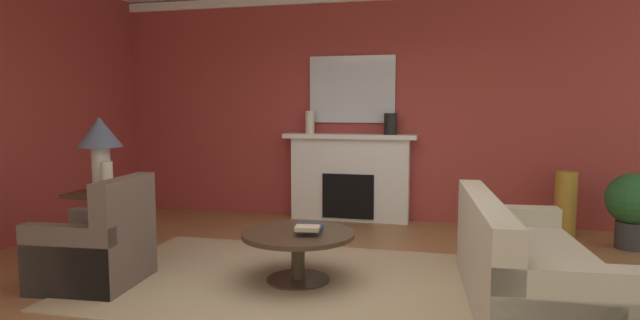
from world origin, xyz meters
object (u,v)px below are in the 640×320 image
object	(u,v)px
armchair_near_window	(97,250)
vase_mantel_right	(391,124)
mantel_mirror	(352,89)
potted_plant	(633,204)
sofa	(524,270)
vase_tall_corner	(565,204)
table_lamp	(100,139)
vase_on_side_table	(107,178)
fireplace	(350,180)
coffee_table	(298,245)
vase_mantel_left	(310,122)
side_table	(103,221)

from	to	relation	value
armchair_near_window	vase_mantel_right	size ratio (longest dim) A/B	3.37
mantel_mirror	potted_plant	size ratio (longest dim) A/B	1.42
sofa	vase_tall_corner	distance (m)	2.61
table_lamp	vase_on_side_table	bearing A→B (deg)	-38.66
armchair_near_window	table_lamp	distance (m)	1.23
table_lamp	vase_mantel_right	size ratio (longest dim) A/B	2.66
mantel_mirror	sofa	bearing A→B (deg)	-56.90
fireplace	table_lamp	size ratio (longest dim) A/B	2.40
coffee_table	table_lamp	xyz separation A→B (m)	(-2.11, 0.18, 0.89)
table_lamp	armchair_near_window	bearing A→B (deg)	-57.60
table_lamp	vase_mantel_right	world-z (taller)	vase_mantel_right
mantel_mirror	vase_on_side_table	size ratio (longest dim) A/B	3.69
vase_mantel_left	vase_mantel_right	bearing A→B (deg)	0.00
table_lamp	vase_on_side_table	world-z (taller)	table_lamp
table_lamp	vase_tall_corner	world-z (taller)	table_lamp
sofa	coffee_table	xyz separation A→B (m)	(-1.86, 0.17, 0.04)
fireplace	potted_plant	bearing A→B (deg)	-11.81
vase_mantel_left	vase_mantel_right	distance (m)	1.10
sofa	side_table	bearing A→B (deg)	174.97
armchair_near_window	side_table	size ratio (longest dim) A/B	1.36
sofa	vase_mantel_right	xyz separation A→B (m)	(-1.35, 2.74, 1.03)
armchair_near_window	vase_on_side_table	world-z (taller)	vase_on_side_table
fireplace	vase_tall_corner	xyz separation A→B (m)	(2.67, -0.30, -0.17)
armchair_near_window	mantel_mirror	bearing A→B (deg)	63.28
vase_on_side_table	table_lamp	bearing A→B (deg)	141.34
side_table	vase_tall_corner	size ratio (longest dim) A/B	0.89
mantel_mirror	vase_mantel_left	world-z (taller)	mantel_mirror
fireplace	coffee_table	size ratio (longest dim) A/B	1.80
armchair_near_window	potted_plant	bearing A→B (deg)	26.52
armchair_near_window	coffee_table	distance (m)	1.75
armchair_near_window	table_lamp	bearing A→B (deg)	122.40
table_lamp	sofa	bearing A→B (deg)	-5.03
potted_plant	table_lamp	bearing A→B (deg)	-161.75
fireplace	vase_mantel_right	size ratio (longest dim) A/B	6.38
sofa	table_lamp	world-z (taller)	table_lamp
mantel_mirror	vase_tall_corner	xyz separation A→B (m)	(2.67, -0.42, -1.39)
vase_mantel_right	potted_plant	world-z (taller)	vase_mantel_right
sofa	potted_plant	bearing A→B (deg)	57.05
table_lamp	potted_plant	world-z (taller)	table_lamp
potted_plant	vase_mantel_right	bearing A→B (deg)	166.87
coffee_table	side_table	bearing A→B (deg)	175.04
coffee_table	sofa	bearing A→B (deg)	-5.10
fireplace	vase_mantel_left	size ratio (longest dim) A/B	5.78
table_lamp	vase_tall_corner	distance (m)	5.27
vase_tall_corner	potted_plant	bearing A→B (deg)	-32.61
sofa	side_table	distance (m)	3.99
vase_on_side_table	vase_tall_corner	world-z (taller)	vase_on_side_table
coffee_table	vase_on_side_table	bearing A→B (deg)	178.16
coffee_table	vase_mantel_left	xyz separation A→B (m)	(-0.59, 2.58, 1.00)
sofa	vase_mantel_left	world-z (taller)	vase_mantel_left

